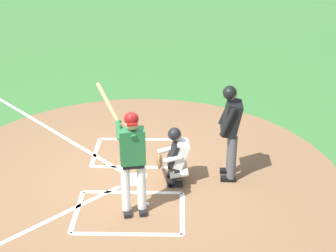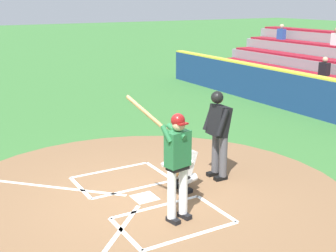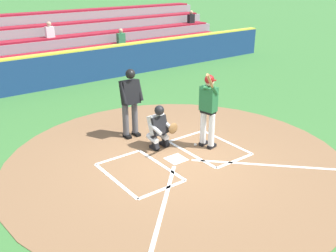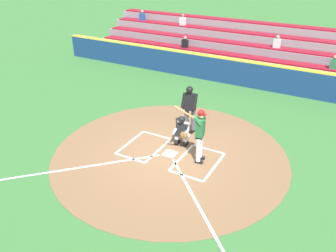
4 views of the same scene
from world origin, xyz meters
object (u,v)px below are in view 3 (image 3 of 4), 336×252
(batter, at_px, (208,106))
(catcher, at_px, (159,126))
(baseball, at_px, (195,145))
(plate_umpire, at_px, (130,98))

(batter, relative_size, catcher, 1.88)
(catcher, relative_size, baseball, 15.27)
(batter, distance_m, baseball, 1.10)
(batter, distance_m, plate_umpire, 2.07)
(batter, xyz_separation_m, plate_umpire, (1.17, -1.70, -0.02))
(batter, height_order, plate_umpire, batter)
(batter, distance_m, catcher, 1.30)
(catcher, height_order, plate_umpire, plate_umpire)
(plate_umpire, bearing_deg, batter, 124.47)
(plate_umpire, distance_m, baseball, 2.06)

